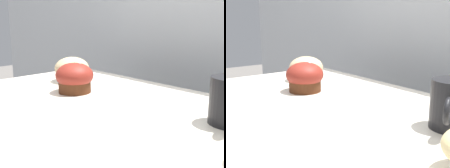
% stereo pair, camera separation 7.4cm
% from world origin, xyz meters
% --- Properties ---
extents(muffin_back_left, '(0.11, 0.11, 0.08)m').
position_xyz_m(muffin_back_left, '(-0.32, 0.14, 0.97)').
color(muffin_back_left, silver).
rests_on(muffin_back_left, display_counter).
extents(muffin_back_right, '(0.10, 0.10, 0.08)m').
position_xyz_m(muffin_back_right, '(-0.20, 0.07, 0.97)').
color(muffin_back_right, '#492412').
rests_on(muffin_back_right, display_counter).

